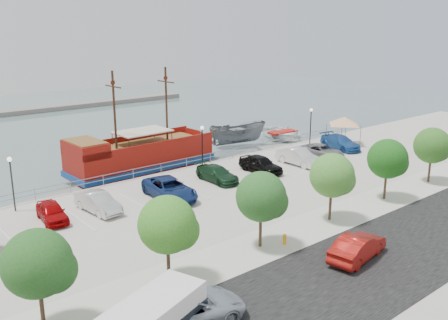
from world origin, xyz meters
TOP-DOWN VIEW (x-y plane):
  - ground at (0.00, 0.00)m, footprint 160.00×160.00m
  - street at (0.00, -16.00)m, footprint 100.00×8.00m
  - sidewalk at (0.00, -10.00)m, footprint 100.00×4.00m
  - seawall_railing at (0.00, 7.80)m, footprint 50.00×0.06m
  - far_shore at (10.00, 55.00)m, footprint 40.00×3.00m
  - pirate_ship at (-2.47, 11.81)m, footprint 17.62×5.43m
  - patrol_boat at (11.22, 14.02)m, footprint 7.74×5.38m
  - speedboat at (18.19, 12.97)m, footprint 5.70×7.56m
  - dock_west at (-14.05, 9.20)m, footprint 8.05×3.61m
  - dock_mid at (6.76, 9.20)m, footprint 6.65×2.80m
  - dock_east at (15.17, 9.20)m, footprint 7.55×4.59m
  - canopy_tent at (19.08, 4.04)m, footprint 4.69×4.69m
  - street_van at (-16.50, -14.02)m, footprint 5.96×3.56m
  - street_sedan at (-4.68, -15.02)m, footprint 4.96×2.42m
  - fire_hydrant at (-6.58, -10.80)m, footprint 0.25×0.25m
  - lamp_post_left at (-18.00, 6.50)m, footprint 0.36×0.36m
  - lamp_post_mid at (0.00, 6.50)m, footprint 0.36×0.36m
  - lamp_post_right at (16.00, 6.50)m, footprint 0.36×0.36m
  - tree_a at (-21.85, -10.07)m, footprint 3.30×3.20m
  - tree_b at (-14.85, -10.07)m, footprint 3.30×3.20m
  - tree_c at (-7.85, -10.07)m, footprint 3.30×3.20m
  - tree_d at (-0.85, -10.07)m, footprint 3.30×3.20m
  - tree_e at (6.15, -10.07)m, footprint 3.30×3.20m
  - tree_f at (13.15, -10.07)m, footprint 3.30×3.20m
  - parked_car_a at (-16.57, 2.75)m, footprint 2.15×4.29m
  - parked_car_b at (-13.18, 2.28)m, footprint 2.01×4.69m
  - parked_car_c at (-7.32, 1.35)m, footprint 3.41×6.21m
  - parked_car_d at (-1.48, 2.39)m, footprint 2.05×4.85m
  - parked_car_e at (3.51, 1.93)m, footprint 2.09×4.90m
  - parked_car_f at (8.31, 1.33)m, footprint 1.79×5.04m
  - parked_car_g at (12.27, 1.69)m, footprint 2.59×5.19m
  - parked_car_h at (16.88, 2.75)m, footprint 3.25×5.74m

SIDE VIEW (x-z plane):
  - ground at x=0.00m, z-range -1.00..-1.00m
  - dock_mid at x=6.76m, z-range -1.00..-0.63m
  - dock_east at x=15.17m, z-range -1.00..-0.58m
  - dock_west at x=-14.05m, z-range -1.00..-0.56m
  - far_shore at x=10.00m, z-range -1.00..-0.20m
  - speedboat at x=18.19m, z-range -1.00..0.48m
  - street at x=0.00m, z-range -0.01..0.03m
  - sidewalk at x=0.00m, z-range -0.01..0.04m
  - fire_hydrant at x=-6.58m, z-range 0.03..0.76m
  - patrol_boat at x=11.22m, z-range -1.00..1.81m
  - seawall_railing at x=0.00m, z-range 0.03..1.03m
  - parked_car_d at x=-1.48m, z-range 0.00..1.40m
  - parked_car_a at x=-16.57m, z-range 0.00..1.40m
  - parked_car_g at x=12.27m, z-range 0.00..1.41m
  - parked_car_b at x=-13.18m, z-range 0.00..1.50m
  - street_van at x=-16.50m, z-range 0.00..1.55m
  - street_sedan at x=-4.68m, z-range 0.00..1.56m
  - parked_car_h at x=16.88m, z-range 0.00..1.57m
  - parked_car_c at x=-7.32m, z-range 0.00..1.65m
  - parked_car_e at x=3.51m, z-range 0.00..1.65m
  - parked_car_f at x=8.31m, z-range 0.00..1.65m
  - pirate_ship at x=-2.47m, z-range -4.67..6.38m
  - lamp_post_left at x=-18.00m, z-range 0.80..5.08m
  - lamp_post_mid at x=0.00m, z-range 0.80..5.08m
  - lamp_post_right at x=16.00m, z-range 0.80..5.08m
  - canopy_tent at x=19.08m, z-range 1.39..5.15m
  - tree_a at x=-21.85m, z-range 0.80..5.80m
  - tree_b at x=-14.85m, z-range 0.80..5.80m
  - tree_c at x=-7.85m, z-range 0.80..5.80m
  - tree_d at x=-0.85m, z-range 0.80..5.80m
  - tree_e at x=6.15m, z-range 0.80..5.80m
  - tree_f at x=13.15m, z-range 0.80..5.80m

